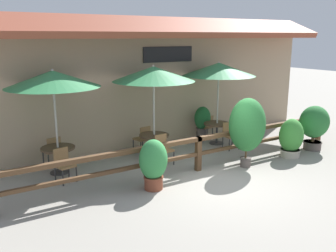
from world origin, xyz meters
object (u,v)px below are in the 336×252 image
(potted_plant_entrance_palm, at_px, (314,124))
(potted_plant_small_flowering, at_px, (202,121))
(potted_plant_tall_tropical, at_px, (247,126))
(potted_plant_corner_fern, at_px, (153,163))
(chair_near_streetside, at_px, (64,163))
(dining_table_middle, at_px, (154,139))
(dining_table_near, at_px, (58,152))
(chair_middle_streetside, at_px, (163,148))
(patio_umbrella_middle, at_px, (154,74))
(patio_umbrella_far, at_px, (219,69))
(dining_table_far, at_px, (217,127))
(chair_middle_wallside, at_px, (143,138))
(chair_far_wallside, at_px, (206,126))
(chair_far_streetside, at_px, (230,134))
(patio_umbrella_near, at_px, (53,79))
(chair_near_wallside, at_px, (53,150))
(potted_plant_broad_leaf, at_px, (291,138))

(potted_plant_entrance_palm, bearing_deg, potted_plant_small_flowering, 128.11)
(potted_plant_tall_tropical, bearing_deg, potted_plant_corner_fern, 179.79)
(chair_near_streetside, bearing_deg, dining_table_middle, -3.63)
(dining_table_near, bearing_deg, chair_middle_streetside, -17.53)
(patio_umbrella_middle, xyz_separation_m, patio_umbrella_far, (2.57, 0.17, 0.00))
(dining_table_far, height_order, potted_plant_corner_fern, potted_plant_corner_fern)
(chair_middle_wallside, bearing_deg, patio_umbrella_far, 158.99)
(chair_far_wallside, relative_size, potted_plant_entrance_palm, 0.59)
(potted_plant_entrance_palm, height_order, potted_plant_small_flowering, potted_plant_entrance_palm)
(chair_near_streetside, height_order, chair_far_wallside, same)
(potted_plant_tall_tropical, bearing_deg, chair_far_streetside, 63.06)
(chair_near_streetside, relative_size, chair_far_wallside, 1.00)
(chair_middle_wallside, bearing_deg, potted_plant_tall_tropical, 112.83)
(chair_far_streetside, bearing_deg, patio_umbrella_near, 178.63)
(potted_plant_corner_fern, xyz_separation_m, potted_plant_tall_tropical, (2.99, -0.01, 0.53))
(dining_table_near, height_order, chair_near_wallside, chair_near_wallside)
(chair_middle_wallside, relative_size, patio_umbrella_far, 0.31)
(patio_umbrella_far, relative_size, potted_plant_small_flowering, 2.36)
(chair_middle_wallside, xyz_separation_m, chair_far_wallside, (2.67, 0.19, 0.00))
(chair_far_wallside, bearing_deg, potted_plant_small_flowering, -27.15)
(chair_middle_wallside, distance_m, potted_plant_entrance_palm, 5.50)
(patio_umbrella_near, height_order, dining_table_near, patio_umbrella_near)
(potted_plant_entrance_palm, bearing_deg, chair_middle_streetside, 164.26)
(dining_table_near, xyz_separation_m, potted_plant_entrance_palm, (7.60, -2.23, 0.27))
(chair_far_wallside, bearing_deg, chair_near_wallside, -7.80)
(potted_plant_entrance_palm, xyz_separation_m, potted_plant_small_flowering, (-2.27, 2.90, -0.20))
(potted_plant_tall_tropical, bearing_deg, dining_table_middle, 130.34)
(patio_umbrella_near, xyz_separation_m, potted_plant_small_flowering, (5.32, 0.66, -1.89))
(chair_middle_wallside, bearing_deg, chair_near_streetside, 10.30)
(potted_plant_broad_leaf, bearing_deg, patio_umbrella_near, 159.73)
(dining_table_far, height_order, potted_plant_broad_leaf, potted_plant_broad_leaf)
(chair_near_wallside, height_order, dining_table_middle, chair_near_wallside)
(potted_plant_tall_tropical, bearing_deg, potted_plant_entrance_palm, 1.26)
(chair_middle_wallside, distance_m, potted_plant_small_flowering, 2.55)
(patio_umbrella_far, bearing_deg, chair_middle_streetside, -162.84)
(dining_table_near, bearing_deg, potted_plant_corner_fern, -54.93)
(chair_middle_wallside, bearing_deg, potted_plant_corner_fern, 55.81)
(chair_near_streetside, xyz_separation_m, chair_far_streetside, (5.45, -0.06, 0.00))
(potted_plant_small_flowering, bearing_deg, potted_plant_tall_tropical, -103.83)
(chair_middle_wallside, bearing_deg, dining_table_middle, 82.38)
(dining_table_near, xyz_separation_m, potted_plant_broad_leaf, (6.38, -2.36, 0.02))
(chair_near_wallside, height_order, chair_middle_wallside, same)
(patio_umbrella_middle, height_order, potted_plant_tall_tropical, patio_umbrella_middle)
(chair_far_wallside, height_order, potted_plant_corner_fern, potted_plant_corner_fern)
(dining_table_middle, xyz_separation_m, potted_plant_corner_fern, (-1.22, -2.07, 0.08))
(chair_near_wallside, relative_size, chair_middle_streetside, 1.00)
(patio_umbrella_near, bearing_deg, chair_middle_wallside, 8.67)
(dining_table_near, xyz_separation_m, patio_umbrella_middle, (2.83, -0.22, 1.95))
(potted_plant_tall_tropical, xyz_separation_m, potted_plant_small_flowering, (0.73, 2.96, -0.55))
(dining_table_middle, distance_m, potted_plant_tall_tropical, 2.80)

